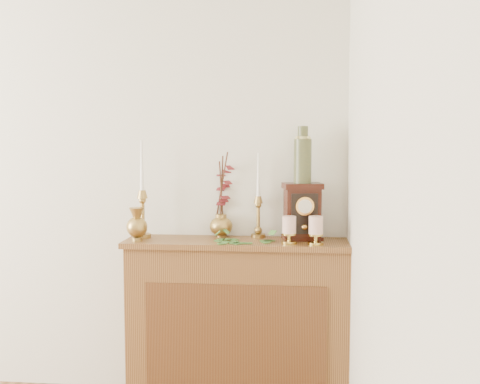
# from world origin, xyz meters

# --- Properties ---
(console_shelf) EXTENTS (1.24, 0.34, 0.93)m
(console_shelf) POSITION_xyz_m (1.40, 2.10, 0.44)
(console_shelf) COLOR brown
(console_shelf) RESTS_ON ground
(candlestick_left) EXTENTS (0.09, 0.09, 0.55)m
(candlestick_left) POSITION_xyz_m (0.86, 2.13, 1.11)
(candlestick_left) COLOR #A28C40
(candlestick_left) RESTS_ON console_shelf
(candlestick_center) EXTENTS (0.08, 0.08, 0.48)m
(candlestick_center) POSITION_xyz_m (1.50, 2.20, 1.09)
(candlestick_center) COLOR #A28C40
(candlestick_center) RESTS_ON console_shelf
(bud_vase) EXTENTS (0.11, 0.11, 0.18)m
(bud_vase) POSITION_xyz_m (0.86, 2.01, 1.02)
(bud_vase) COLOR #A28C40
(bud_vase) RESTS_ON console_shelf
(ginger_jar) EXTENTS (0.19, 0.21, 0.48)m
(ginger_jar) POSITION_xyz_m (1.30, 2.23, 1.15)
(ginger_jar) COLOR #A28C40
(ginger_jar) RESTS_ON console_shelf
(pillar_candle_left) EXTENTS (0.08, 0.08, 0.16)m
(pillar_candle_left) POSITION_xyz_m (1.68, 2.02, 1.01)
(pillar_candle_left) COLOR #B6983F
(pillar_candle_left) RESTS_ON console_shelf
(pillar_candle_right) EXTENTS (0.08, 0.08, 0.16)m
(pillar_candle_right) POSITION_xyz_m (1.82, 2.00, 1.01)
(pillar_candle_right) COLOR #B6983F
(pillar_candle_right) RESTS_ON console_shelf
(ivy_garland) EXTENTS (0.39, 0.18, 0.07)m
(ivy_garland) POSITION_xyz_m (1.47, 2.05, 0.94)
(ivy_garland) COLOR #386B29
(ivy_garland) RESTS_ON console_shelf
(mantel_clock) EXTENTS (0.23, 0.18, 0.31)m
(mantel_clock) POSITION_xyz_m (1.75, 2.15, 1.08)
(mantel_clock) COLOR #36120A
(mantel_clock) RESTS_ON console_shelf
(ceramic_vase) EXTENTS (0.10, 0.10, 0.31)m
(ceramic_vase) POSITION_xyz_m (1.75, 2.15, 1.38)
(ceramic_vase) COLOR #1B3729
(ceramic_vase) RESTS_ON mantel_clock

